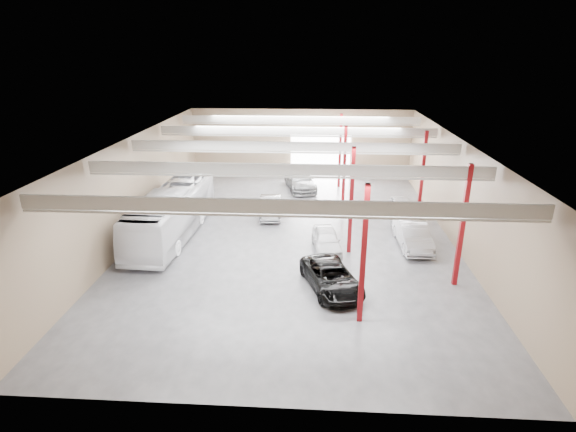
# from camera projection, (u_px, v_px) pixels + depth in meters

# --- Properties ---
(depot_shell) EXTENTS (22.12, 32.12, 7.06)m
(depot_shell) POSITION_uv_depth(u_px,v_px,m) (295.00, 168.00, 30.39)
(depot_shell) COLOR #4C4C52
(depot_shell) RESTS_ON ground
(coach_bus) EXTENTS (3.26, 12.44, 3.44)m
(coach_bus) POSITION_uv_depth(u_px,v_px,m) (172.00, 213.00, 31.57)
(coach_bus) COLOR white
(coach_bus) RESTS_ON ground
(black_sedan) EXTENTS (3.93, 5.71, 1.45)m
(black_sedan) POSITION_uv_depth(u_px,v_px,m) (331.00, 277.00, 24.73)
(black_sedan) COLOR black
(black_sedan) RESTS_ON ground
(car_row_a) EXTENTS (2.17, 4.44, 1.46)m
(car_row_a) POSITION_uv_depth(u_px,v_px,m) (326.00, 240.00, 29.60)
(car_row_a) COLOR silver
(car_row_a) RESTS_ON ground
(car_row_b) EXTENTS (1.98, 4.77, 1.54)m
(car_row_b) POSITION_uv_depth(u_px,v_px,m) (271.00, 207.00, 35.73)
(car_row_b) COLOR #A4A5A9
(car_row_b) RESTS_ON ground
(car_row_c) EXTENTS (3.66, 6.28, 1.71)m
(car_row_c) POSITION_uv_depth(u_px,v_px,m) (300.00, 180.00, 42.60)
(car_row_c) COLOR gray
(car_row_c) RESTS_ON ground
(car_right_near) EXTENTS (1.97, 5.25, 1.71)m
(car_right_near) POSITION_uv_depth(u_px,v_px,m) (413.00, 235.00, 30.11)
(car_right_near) COLOR #9D9DA1
(car_right_near) RESTS_ON ground
(car_right_far) EXTENTS (2.17, 4.83, 1.61)m
(car_right_far) POSITION_uv_depth(u_px,v_px,m) (402.00, 209.00, 34.98)
(car_right_far) COLOR silver
(car_right_far) RESTS_ON ground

